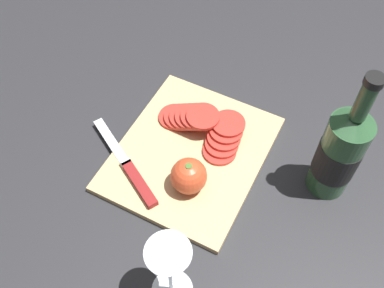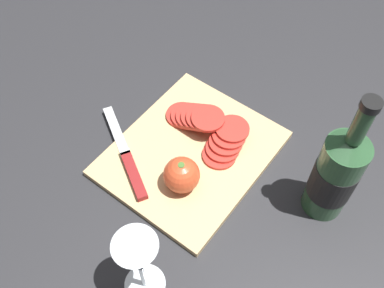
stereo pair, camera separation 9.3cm
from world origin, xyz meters
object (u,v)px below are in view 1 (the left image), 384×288
Objects in this scene: wine_bottle at (339,153)px; tomato_slice_stack_near at (188,117)px; tomato_slice_stack_far at (224,137)px; wine_glass at (169,265)px; knife at (135,176)px; whole_tomato at (189,176)px.

wine_bottle reaches higher than tomato_slice_stack_near.
tomato_slice_stack_near reaches higher than tomato_slice_stack_far.
wine_bottle is 0.38m from wine_glass.
knife is at bearing -10.39° from tomato_slice_stack_near.
whole_tomato is at bearing -160.70° from wine_glass.
wine_glass is at bearing -27.39° from wine_bottle.
tomato_slice_stack_near is at bearing -152.27° from whole_tomato.
tomato_slice_stack_near is at bearing -157.05° from wine_glass.
wine_glass is 1.43× the size of tomato_slice_stack_far.
wine_bottle is 0.29m from whole_tomato.
wine_bottle is 0.40m from knife.
wine_bottle is at bearing -122.83° from knife.
tomato_slice_stack_far is (-0.33, -0.05, -0.09)m from wine_glass.
wine_glass is at bearing 19.30° from whole_tomato.
tomato_slice_stack_far is (-0.13, 0.02, -0.02)m from whole_tomato.
wine_glass is at bearing 22.95° from tomato_slice_stack_near.
wine_bottle is at bearing 152.61° from wine_glass.
wine_glass is 0.78× the size of knife.
tomato_slice_stack_near is (0.00, -0.32, -0.07)m from wine_bottle.
tomato_slice_stack_far is (-0.16, 0.12, 0.01)m from knife.
tomato_slice_stack_far is at bearing 172.25° from whole_tomato.
wine_glass is at bearing 8.96° from tomato_slice_stack_far.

